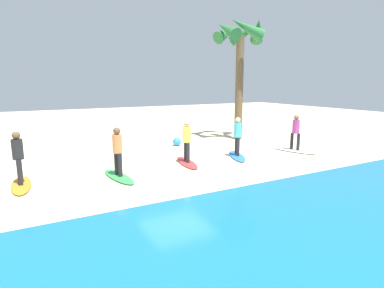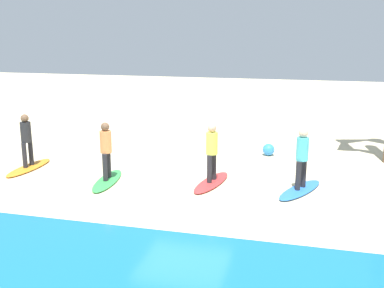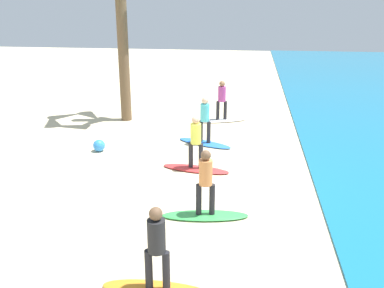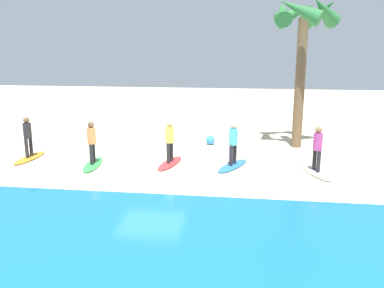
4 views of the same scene
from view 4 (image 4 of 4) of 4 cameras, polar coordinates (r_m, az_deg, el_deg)
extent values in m
plane|color=beige|center=(15.84, -5.83, -3.17)|extent=(60.00, 60.00, 0.00)
ellipsoid|color=white|center=(15.63, 16.75, -3.74)|extent=(1.17, 2.17, 0.09)
cylinder|color=#232328|center=(15.37, 17.12, -2.36)|extent=(0.14, 0.14, 0.78)
cylinder|color=#232328|center=(15.65, 16.60, -2.05)|extent=(0.14, 0.14, 0.78)
cylinder|color=#B74293|center=(15.34, 17.04, 0.31)|extent=(0.32, 0.32, 0.62)
sphere|color=#9E704C|center=(15.25, 17.15, 1.89)|extent=(0.24, 0.24, 0.24)
ellipsoid|color=blue|center=(15.82, 5.65, -3.01)|extent=(1.38, 2.14, 0.09)
cylinder|color=#232328|center=(15.57, 5.42, -1.61)|extent=(0.14, 0.14, 0.78)
cylinder|color=#232328|center=(15.84, 5.94, -1.36)|extent=(0.14, 0.14, 0.78)
cylinder|color=#4CC6D1|center=(15.54, 5.74, 1.01)|extent=(0.32, 0.32, 0.62)
sphere|color=beige|center=(15.45, 5.78, 2.57)|extent=(0.24, 0.24, 0.24)
ellipsoid|color=red|center=(16.11, -3.07, -2.65)|extent=(0.92, 2.17, 0.09)
cylinder|color=#232328|center=(15.85, -3.30, -1.30)|extent=(0.14, 0.14, 0.78)
cylinder|color=#232328|center=(16.14, -2.89, -1.02)|extent=(0.14, 0.14, 0.78)
cylinder|color=#E0E04C|center=(15.84, -3.12, 1.29)|extent=(0.32, 0.32, 0.62)
sphere|color=tan|center=(15.75, -3.14, 2.82)|extent=(0.24, 0.24, 0.24)
ellipsoid|color=green|center=(16.37, -13.54, -2.76)|extent=(0.82, 2.15, 0.09)
cylinder|color=#232328|center=(16.11, -13.76, -1.43)|extent=(0.14, 0.14, 0.78)
cylinder|color=#232328|center=(16.41, -13.49, -1.14)|extent=(0.14, 0.14, 0.78)
cylinder|color=#E58C4C|center=(16.10, -13.76, 1.12)|extent=(0.32, 0.32, 0.62)
sphere|color=brown|center=(16.01, -13.85, 2.63)|extent=(0.24, 0.24, 0.24)
ellipsoid|color=orange|center=(18.11, -21.55, -1.78)|extent=(0.64, 2.12, 0.09)
cylinder|color=#232328|center=(17.87, -21.93, -0.57)|extent=(0.14, 0.14, 0.78)
cylinder|color=#232328|center=(18.14, -21.40, -0.33)|extent=(0.14, 0.14, 0.78)
cylinder|color=#262628|center=(17.86, -21.86, 1.73)|extent=(0.32, 0.32, 0.62)
sphere|color=brown|center=(17.78, -21.98, 3.09)|extent=(0.24, 0.24, 0.24)
cylinder|color=brown|center=(19.01, 14.71, 7.99)|extent=(0.44, 0.44, 5.68)
cone|color=#2D7538|center=(18.90, 12.45, 17.47)|extent=(0.70, 1.93, 1.40)
cone|color=#2D7538|center=(18.11, 14.72, 17.54)|extent=(2.05, 1.26, 1.40)
cone|color=#2D7538|center=(18.57, 17.83, 17.24)|extent=(1.70, 1.97, 1.40)
cone|color=#2D7538|center=(19.61, 17.29, 17.04)|extent=(1.70, 1.97, 1.40)
cone|color=#2D7538|center=(19.80, 14.13, 17.19)|extent=(2.05, 1.26, 1.40)
sphere|color=#338CE5|center=(19.25, 2.57, 0.53)|extent=(0.41, 0.41, 0.41)
camera|label=1|loc=(9.76, -54.73, -0.15)|focal=29.66mm
camera|label=2|loc=(3.02, 0.95, 7.63)|focal=43.49mm
camera|label=3|loc=(20.56, -41.37, 12.07)|focal=40.96mm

